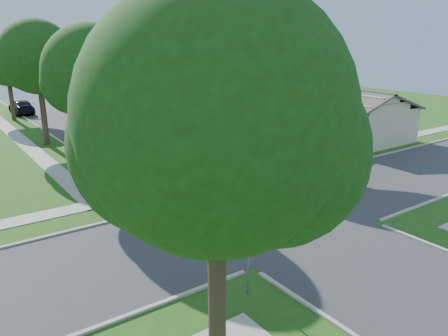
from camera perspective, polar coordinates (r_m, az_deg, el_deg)
ground at (r=21.01m, az=5.26°, el=-6.27°), size 100.00×100.00×0.00m
road_ns at (r=21.01m, az=5.26°, el=-6.26°), size 7.00×100.00×0.02m
sidewalk_ne at (r=45.49m, az=-10.33°, el=6.14°), size 1.20×40.00×0.04m
sidewalk_nw at (r=41.95m, az=-25.58°, el=3.88°), size 1.20×40.00×0.04m
driveway at (r=31.01m, az=7.91°, el=1.33°), size 8.80×3.60×0.05m
stop_sign_sw at (r=14.14m, az=3.24°, el=-9.13°), size 1.05×0.80×2.98m
stop_sign_ne at (r=26.70m, az=6.55°, el=3.30°), size 1.05×0.80×2.98m
tree_e_near at (r=29.46m, az=1.19°, el=11.79°), size 4.97×4.80×8.28m
tree_e_mid at (r=39.71m, az=-9.44°, el=13.75°), size 5.59×5.40×9.21m
tree_e_far at (r=51.70m, az=-15.98°, el=13.69°), size 5.17×5.00×8.72m
tree_w_near at (r=25.04m, az=-16.75°, el=11.30°), size 5.38×5.20×8.97m
tree_w_mid at (r=36.56m, az=-23.12°, el=12.79°), size 5.80×5.60×9.56m
tree_w_far at (r=49.35m, az=-26.46°, el=11.95°), size 4.76×4.60×8.04m
tree_sw_corner at (r=9.45m, az=-0.73°, el=4.93°), size 6.21×6.00×9.55m
tree_ne_corner at (r=26.90m, az=10.21°, el=10.95°), size 5.80×5.60×8.66m
house_ne_near at (r=39.02m, az=12.86°, el=6.49°), size 8.42×13.60×4.23m
house_ne_far at (r=52.62m, az=-1.95°, el=9.47°), size 8.42×13.60×4.23m
car_driveway at (r=32.33m, az=14.59°, el=2.85°), size 4.40×1.58×1.44m
car_curb_east at (r=48.23m, az=-15.71°, el=7.17°), size 1.83×4.03×1.34m
car_curb_west at (r=53.67m, az=-24.94°, el=7.25°), size 2.16×5.18×1.49m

